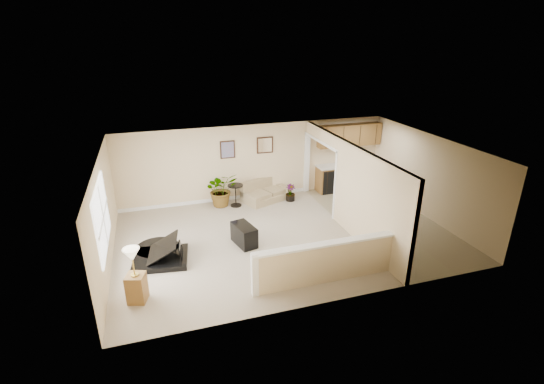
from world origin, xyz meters
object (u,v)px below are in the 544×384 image
object	(u,v)px
loveseat	(266,190)
lamp_stand	(135,279)
piano	(157,241)
palm_plant	(221,190)
small_plant	(290,194)
piano_bench	(244,235)
accent_table	(236,193)

from	to	relation	value
loveseat	lamp_stand	size ratio (longest dim) A/B	1.49
piano	palm_plant	xyz separation A→B (m)	(2.10, 2.79, 0.04)
loveseat	small_plant	size ratio (longest dim) A/B	3.23
piano_bench	palm_plant	bearing A→B (deg)	91.76
piano_bench	palm_plant	distance (m)	2.72
accent_table	palm_plant	size ratio (longest dim) A/B	0.64
accent_table	piano_bench	bearing A→B (deg)	-97.70
loveseat	piano_bench	bearing A→B (deg)	-139.26
palm_plant	loveseat	bearing A→B (deg)	1.84
piano	accent_table	bearing A→B (deg)	53.84
small_plant	piano	bearing A→B (deg)	-150.24
piano_bench	piano	bearing A→B (deg)	-177.71
accent_table	piano	bearing A→B (deg)	-134.06
piano	piano_bench	xyz separation A→B (m)	(2.19, 0.09, -0.24)
piano	loveseat	bearing A→B (deg)	46.14
small_plant	piano_bench	bearing A→B (deg)	-132.12
loveseat	accent_table	world-z (taller)	loveseat
loveseat	lamp_stand	bearing A→B (deg)	-154.94
piano	accent_table	world-z (taller)	piano
piano_bench	palm_plant	xyz separation A→B (m)	(-0.08, 2.70, 0.28)
piano_bench	accent_table	world-z (taller)	accent_table
piano	palm_plant	world-z (taller)	piano
lamp_stand	palm_plant	bearing A→B (deg)	59.19
piano	loveseat	world-z (taller)	piano
lamp_stand	piano_bench	bearing A→B (deg)	31.72
loveseat	lamp_stand	world-z (taller)	lamp_stand
loveseat	lamp_stand	xyz separation A→B (m)	(-4.10, -4.41, 0.19)
accent_table	lamp_stand	size ratio (longest dim) A/B	0.58
lamp_stand	accent_table	bearing A→B (deg)	54.13
palm_plant	piano_bench	bearing A→B (deg)	-88.24
piano_bench	palm_plant	size ratio (longest dim) A/B	0.72
loveseat	palm_plant	distance (m)	1.52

